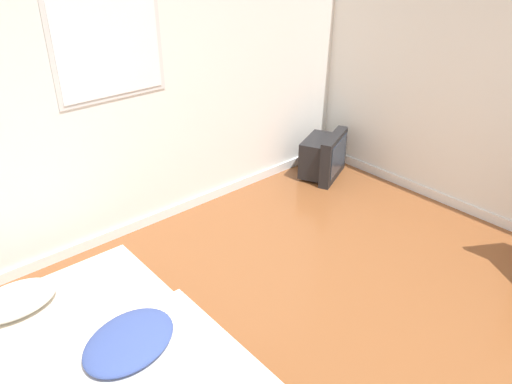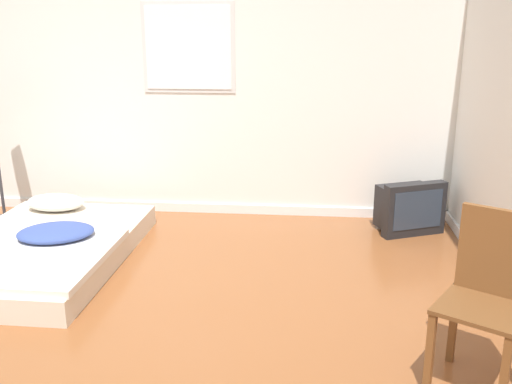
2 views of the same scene
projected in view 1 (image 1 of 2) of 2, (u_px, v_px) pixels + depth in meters
The scene contains 3 objects.
wall_back at pixel (98, 86), 3.65m from camera, with size 7.51×0.08×2.60m.
mattress_bed at pixel (104, 371), 2.81m from camera, with size 1.30×1.96×0.32m.
crt_tv at pixel (324, 156), 5.12m from camera, with size 0.61×0.52×0.47m.
Camera 1 is at (-1.49, -0.97, 2.35)m, focal length 35.00 mm.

